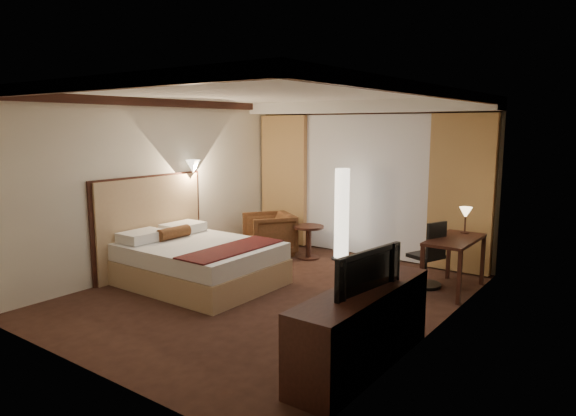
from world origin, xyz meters
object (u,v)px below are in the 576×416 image
Objects in this scene: bed at (200,263)px; side_table at (309,242)px; armchair at (269,232)px; television at (361,260)px; office_chair at (426,253)px; dresser at (362,328)px; floor_lamp at (342,214)px; desk at (454,264)px.

bed reaches higher than side_table.
side_table is (0.72, 0.18, -0.12)m from armchair.
armchair is 4.46m from television.
armchair reaches higher than side_table.
office_chair reaches higher than dresser.
armchair is at bearing 57.25° from television.
armchair is 0.52× the size of floor_lamp.
office_chair reaches higher than side_table.
side_table is at bearing 174.15° from desk.
side_table is 0.36× the size of floor_lamp.
desk is at bearing 91.03° from dresser.
dresser is at bearing -59.64° from office_chair.
side_table is at bearing -166.83° from office_chair.
office_chair is 2.77m from dresser.
television is (3.10, -0.91, 0.74)m from bed.
armchair is at bearing 139.68° from dresser.
side_table is 0.60× the size of television.
armchair is 1.35m from floor_lamp.
bed is at bearing -111.53° from floor_lamp.
armchair reaches higher than dresser.
side_table is (0.47, 2.14, -0.02)m from bed.
television is at bearing -5.48° from armchair.
floor_lamp reaches higher than television.
floor_lamp reaches higher than side_table.
desk is 2.79m from dresser.
bed is 2.19m from side_table.
side_table is 0.29× the size of dresser.
floor_lamp reaches higher than bed.
desk is at bearing -14.47° from floor_lamp.
dresser is (2.66, -3.05, 0.10)m from side_table.
armchair is 0.42× the size of dresser.
television is (-0.03, 0.00, 0.66)m from dresser.
armchair is at bearing -165.95° from side_table.
side_table is 2.63m from desk.
floor_lamp is at bearing 29.73° from side_table.
television reaches higher than side_table.
desk is (3.34, -0.09, -0.04)m from armchair.
dresser is (2.17, -3.33, -0.41)m from floor_lamp.
bed is 3.26m from office_chair.
office_chair reaches higher than desk.
television is at bearing -89.59° from desk.
floor_lamp reaches higher than office_chair.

